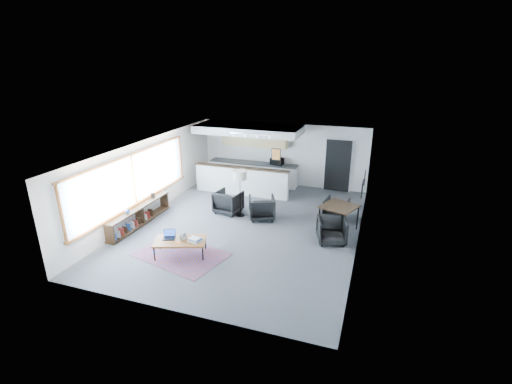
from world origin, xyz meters
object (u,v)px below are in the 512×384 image
(armchair_right, at_px, (262,207))
(floor_lamp, at_px, (240,177))
(dining_chair_near, at_px, (332,231))
(armchair_left, at_px, (228,201))
(coffee_table, at_px, (180,241))
(dining_table, at_px, (339,208))
(book_stack, at_px, (195,240))
(microwave, at_px, (277,161))
(laptop, at_px, (169,235))
(ceramic_pot, at_px, (183,236))
(dining_chair_far, at_px, (336,209))

(armchair_right, bearing_deg, floor_lamp, -23.43)
(floor_lamp, bearing_deg, dining_chair_near, -16.46)
(armchair_left, distance_m, dining_chair_near, 3.88)
(coffee_table, distance_m, dining_table, 4.92)
(book_stack, relative_size, dining_chair_near, 0.54)
(book_stack, xyz_separation_m, dining_table, (3.48, 2.91, 0.25))
(coffee_table, bearing_deg, microwave, 62.29)
(laptop, bearing_deg, dining_table, 13.11)
(ceramic_pot, distance_m, book_stack, 0.35)
(coffee_table, relative_size, dining_chair_far, 2.43)
(book_stack, relative_size, dining_chair_far, 0.59)
(coffee_table, relative_size, floor_lamp, 0.97)
(laptop, distance_m, book_stack, 0.77)
(book_stack, relative_size, dining_table, 0.30)
(coffee_table, relative_size, armchair_right, 1.83)
(armchair_left, height_order, dining_chair_near, armchair_left)
(coffee_table, distance_m, armchair_right, 3.34)
(dining_chair_far, bearing_deg, laptop, 51.95)
(laptop, relative_size, microwave, 0.78)
(dining_chair_near, bearing_deg, dining_table, 67.56)
(dining_chair_far, distance_m, microwave, 3.90)
(coffee_table, height_order, laptop, laptop)
(laptop, relative_size, floor_lamp, 0.25)
(laptop, bearing_deg, floor_lamp, 51.28)
(coffee_table, height_order, book_stack, book_stack)
(ceramic_pot, distance_m, microwave, 6.51)
(dining_table, distance_m, dining_chair_far, 1.02)
(microwave, bearing_deg, floor_lamp, -86.98)
(dining_table, bearing_deg, dining_chair_near, -95.46)
(armchair_right, distance_m, dining_table, 2.57)
(laptop, height_order, armchair_left, armchair_left)
(armchair_left, relative_size, armchair_right, 1.00)
(book_stack, bearing_deg, dining_chair_near, 30.85)
(ceramic_pot, xyz_separation_m, dining_chair_near, (3.73, 2.08, -0.21))
(book_stack, height_order, dining_table, dining_table)
(ceramic_pot, relative_size, dining_chair_far, 0.34)
(armchair_right, distance_m, microwave, 3.51)
(armchair_right, xyz_separation_m, floor_lamp, (-0.78, 0.01, 0.97))
(ceramic_pot, distance_m, armchair_right, 3.29)
(floor_lamp, distance_m, dining_table, 3.39)
(dining_table, relative_size, dining_chair_far, 1.97)
(armchair_right, xyz_separation_m, dining_chair_near, (2.46, -0.95, -0.08))
(armchair_left, distance_m, floor_lamp, 1.10)
(laptop, relative_size, armchair_left, 0.47)
(dining_table, bearing_deg, book_stack, -140.06)
(laptop, xyz_separation_m, dining_table, (4.25, 2.96, 0.23))
(armchair_right, height_order, floor_lamp, floor_lamp)
(coffee_table, distance_m, dining_chair_near, 4.35)
(dining_table, bearing_deg, floor_lamp, 178.78)
(book_stack, bearing_deg, coffee_table, -170.10)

